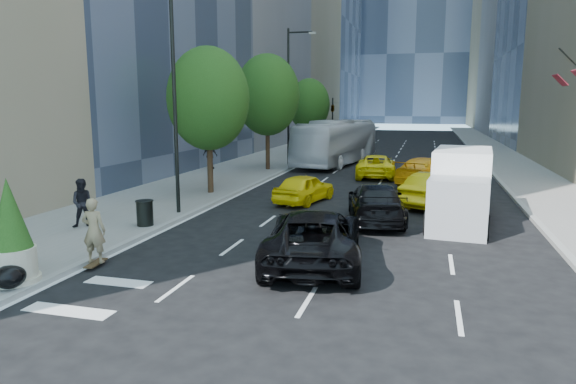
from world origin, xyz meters
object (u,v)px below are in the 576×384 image
(box_truck, at_px, (461,186))
(trash_can, at_px, (145,214))
(planter_shrub, at_px, (11,233))
(skateboarder, at_px, (94,235))
(city_bus, at_px, (337,142))
(black_sedan_lincoln, at_px, (314,236))
(black_sedan_mercedes, at_px, (376,203))

(box_truck, relative_size, trash_can, 6.71)
(trash_can, bearing_deg, box_truck, 20.69)
(trash_can, bearing_deg, planter_shrub, -90.00)
(skateboarder, bearing_deg, city_bus, -102.79)
(black_sedan_lincoln, height_order, city_bus, city_bus)
(planter_shrub, bearing_deg, trash_can, 90.00)
(box_truck, bearing_deg, black_sedan_mercedes, -161.05)
(box_truck, height_order, trash_can, box_truck)
(black_sedan_lincoln, xyz_separation_m, trash_can, (-7.10, 2.40, -0.20))
(city_bus, relative_size, box_truck, 2.00)
(skateboarder, height_order, black_sedan_lincoln, skateboarder)
(planter_shrub, bearing_deg, black_sedan_lincoln, 29.78)
(city_bus, xyz_separation_m, box_truck, (8.23, -18.63, -0.27))
(skateboarder, relative_size, city_bus, 0.15)
(black_sedan_mercedes, bearing_deg, city_bus, -84.99)
(skateboarder, distance_m, planter_shrub, 2.29)
(city_bus, height_order, planter_shrub, city_bus)
(city_bus, relative_size, trash_can, 13.43)
(black_sedan_mercedes, height_order, box_truck, box_truck)
(black_sedan_mercedes, bearing_deg, trash_can, 14.13)
(city_bus, bearing_deg, skateboarder, -85.94)
(box_truck, bearing_deg, planter_shrub, -131.36)
(box_truck, bearing_deg, skateboarder, -134.59)
(box_truck, bearing_deg, trash_can, -153.70)
(skateboarder, height_order, trash_can, skateboarder)
(city_bus, bearing_deg, black_sedan_lincoln, -72.67)
(black_sedan_lincoln, xyz_separation_m, black_sedan_mercedes, (1.24, 6.01, -0.04))
(skateboarder, bearing_deg, planter_shrub, 55.64)
(black_sedan_lincoln, xyz_separation_m, city_bus, (-3.70, 25.42, 0.92))
(black_sedan_lincoln, relative_size, trash_can, 6.32)
(black_sedan_mercedes, distance_m, planter_shrub, 13.10)
(black_sedan_lincoln, distance_m, black_sedan_mercedes, 6.14)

